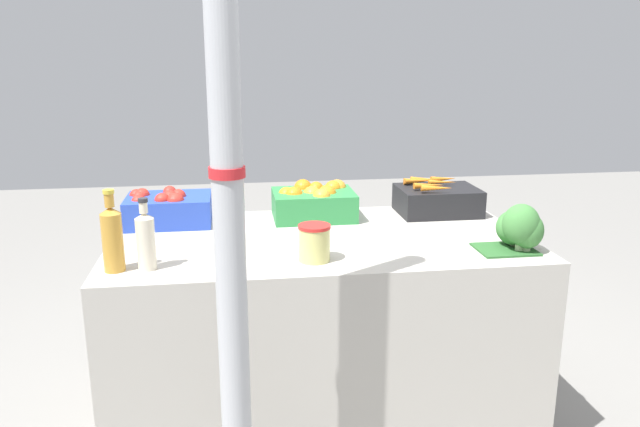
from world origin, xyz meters
TOP-DOWN VIEW (x-y plane):
  - ground_plane at (0.00, 0.00)m, footprint 10.00×10.00m
  - market_table at (0.00, 0.00)m, footprint 1.71×0.92m
  - support_pole at (-0.37, -0.73)m, footprint 0.10×0.10m
  - apple_crate at (-0.64, 0.30)m, footprint 0.37×0.28m
  - orange_crate at (0.02, 0.30)m, footprint 0.37×0.28m
  - carrot_crate at (0.60, 0.30)m, footprint 0.37×0.28m
  - broccoli_pile at (0.73, -0.29)m, footprint 0.24×0.21m
  - juice_bottle_amber at (-0.77, -0.30)m, footprint 0.07×0.07m
  - juice_bottle_cloudy at (-0.66, -0.30)m, footprint 0.07×0.07m
  - pickle_jar at (-0.06, -0.29)m, footprint 0.12×0.12m

SIDE VIEW (x-z plane):
  - ground_plane at x=0.00m, z-range 0.00..0.00m
  - market_table at x=0.00m, z-range 0.00..0.82m
  - carrot_crate at x=0.60m, z-range 0.81..0.97m
  - pickle_jar at x=-0.06m, z-range 0.82..0.96m
  - apple_crate at x=-0.64m, z-range 0.81..0.97m
  - orange_crate at x=0.02m, z-range 0.81..0.98m
  - broccoli_pile at x=0.73m, z-range 0.81..1.00m
  - juice_bottle_cloudy at x=-0.66m, z-range 0.80..1.06m
  - juice_bottle_amber at x=-0.77m, z-range 0.80..1.09m
  - support_pole at x=-0.37m, z-range 0.00..2.27m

